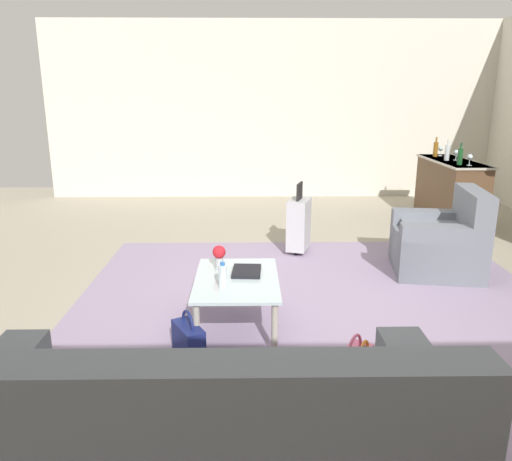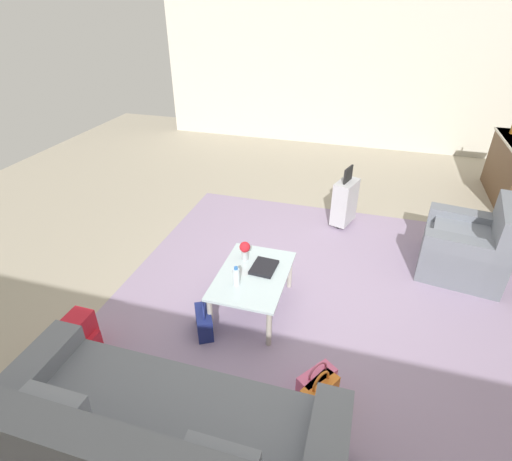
% 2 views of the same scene
% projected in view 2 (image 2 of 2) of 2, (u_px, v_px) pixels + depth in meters
% --- Properties ---
extents(ground_plane, '(12.00, 12.00, 0.00)m').
position_uv_depth(ground_plane, '(308.00, 292.00, 4.32)').
color(ground_plane, '#A89E89').
extents(wall_left, '(0.12, 8.00, 3.10)m').
position_uv_depth(wall_left, '(359.00, 67.00, 7.69)').
color(wall_left, beige).
rests_on(wall_left, ground).
extents(area_rug, '(5.20, 4.40, 0.01)m').
position_uv_depth(area_rug, '(317.00, 335.00, 3.78)').
color(area_rug, '#9984A3').
rests_on(area_rug, ground).
extents(couch, '(0.99, 2.30, 0.89)m').
position_uv_depth(couch, '(155.00, 455.00, 2.50)').
color(couch, slate).
rests_on(couch, ground).
extents(armchair, '(1.00, 0.99, 0.90)m').
position_uv_depth(armchair, '(470.00, 249.00, 4.49)').
color(armchair, slate).
rests_on(armchair, ground).
extents(coffee_table, '(0.98, 0.67, 0.43)m').
position_uv_depth(coffee_table, '(253.00, 279.00, 3.92)').
color(coffee_table, silver).
rests_on(coffee_table, ground).
extents(water_bottle, '(0.06, 0.06, 0.20)m').
position_uv_depth(water_bottle, '(236.00, 277.00, 3.71)').
color(water_bottle, silver).
rests_on(water_bottle, coffee_table).
extents(coffee_table_book, '(0.31, 0.25, 0.03)m').
position_uv_depth(coffee_table_book, '(264.00, 267.00, 3.97)').
color(coffee_table_book, black).
rests_on(coffee_table_book, coffee_table).
extents(flower_vase, '(0.11, 0.11, 0.21)m').
position_uv_depth(flower_vase, '(245.00, 249.00, 4.05)').
color(flower_vase, '#B2B7BC').
rests_on(flower_vase, coffee_table).
extents(suitcase_silver, '(0.45, 0.33, 0.85)m').
position_uv_depth(suitcase_silver, '(345.00, 201.00, 5.41)').
color(suitcase_silver, '#B7B7BC').
rests_on(suitcase_silver, ground).
extents(handbag_pink, '(0.34, 0.30, 0.36)m').
position_uv_depth(handbag_pink, '(316.00, 383.00, 3.17)').
color(handbag_pink, pink).
rests_on(handbag_pink, ground).
extents(handbag_navy, '(0.35, 0.28, 0.36)m').
position_uv_depth(handbag_navy, '(204.00, 322.00, 3.76)').
color(handbag_navy, navy).
rests_on(handbag_navy, ground).
extents(handbag_orange, '(0.35, 0.28, 0.36)m').
position_uv_depth(handbag_orange, '(319.00, 393.00, 3.08)').
color(handbag_orange, orange).
rests_on(handbag_orange, ground).
extents(backpack_red, '(0.30, 0.25, 0.40)m').
position_uv_depth(backpack_red, '(80.00, 337.00, 3.51)').
color(backpack_red, red).
rests_on(backpack_red, ground).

